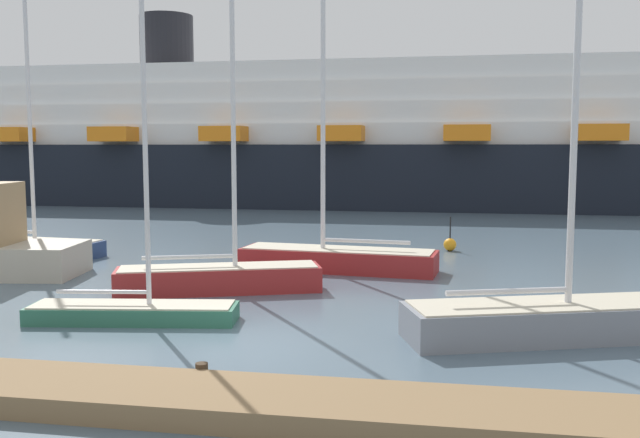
{
  "coord_description": "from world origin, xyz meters",
  "views": [
    {
      "loc": [
        4.41,
        -15.17,
        4.56
      ],
      "look_at": [
        0.0,
        9.96,
        1.91
      ],
      "focal_mm": 39.19,
      "sensor_mm": 36.0,
      "label": 1
    }
  ],
  "objects": [
    {
      "name": "sailboat_3",
      "position": [
        -2.46,
        5.61,
        0.54
      ],
      "size": [
        6.5,
        3.53,
        9.81
      ],
      "rotation": [
        0.0,
        0.0,
        0.34
      ],
      "color": "maroon",
      "rests_on": "ground_plane"
    },
    {
      "name": "cruise_ship",
      "position": [
        -2.68,
        39.71,
        4.86
      ],
      "size": [
        85.78,
        14.06,
        15.17
      ],
      "rotation": [
        0.0,
        0.0,
        -0.01
      ],
      "color": "black",
      "rests_on": "ground_plane"
    },
    {
      "name": "sailboat_2",
      "position": [
        6.91,
        1.8,
        0.57
      ],
      "size": [
        6.99,
        3.9,
        10.98
      ],
      "rotation": [
        0.0,
        0.0,
        0.33
      ],
      "color": "gray",
      "rests_on": "ground_plane"
    },
    {
      "name": "sailboat_1",
      "position": [
        0.65,
        10.0,
        0.66
      ],
      "size": [
        7.37,
        2.6,
        13.96
      ],
      "rotation": [
        0.0,
        0.0,
        3.04
      ],
      "color": "maroon",
      "rests_on": "ground_plane"
    },
    {
      "name": "dock_pier",
      "position": [
        0.0,
        -4.03,
        0.21
      ],
      "size": [
        27.21,
        2.17,
        0.5
      ],
      "color": "olive",
      "rests_on": "ground_plane"
    },
    {
      "name": "sailboat_5",
      "position": [
        -12.81,
        11.21,
        0.57
      ],
      "size": [
        6.9,
        2.37,
        12.12
      ],
      "rotation": [
        0.0,
        0.0,
        -0.1
      ],
      "color": "navy",
      "rests_on": "ground_plane"
    },
    {
      "name": "ground_plane",
      "position": [
        0.0,
        0.0,
        0.0
      ],
      "size": [
        600.0,
        600.0,
        0.0
      ],
      "primitive_type": "plane",
      "color": "slate"
    },
    {
      "name": "channel_buoy_0",
      "position": [
        4.79,
        15.71,
        0.29
      ],
      "size": [
        0.56,
        0.56,
        1.52
      ],
      "color": "orange",
      "rests_on": "ground_plane"
    },
    {
      "name": "sailboat_0",
      "position": [
        -3.49,
        1.6,
        0.49
      ],
      "size": [
        5.54,
        2.05,
        10.44
      ],
      "rotation": [
        0.0,
        0.0,
        0.14
      ],
      "color": "#2D6B51",
      "rests_on": "ground_plane"
    }
  ]
}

